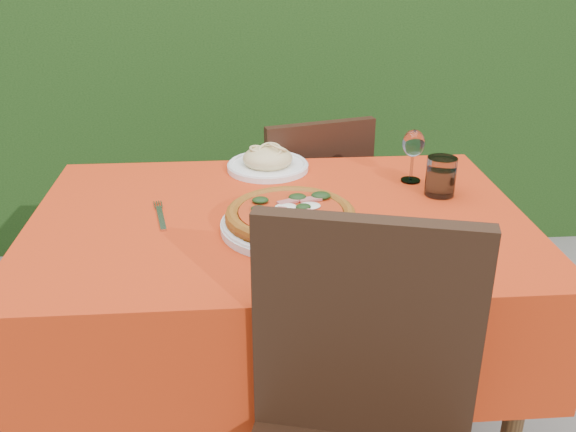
{
  "coord_description": "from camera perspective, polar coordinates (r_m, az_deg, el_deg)",
  "views": [
    {
      "loc": [
        -0.09,
        -1.49,
        1.43
      ],
      "look_at": [
        0.02,
        -0.05,
        0.77
      ],
      "focal_mm": 40.0,
      "sensor_mm": 36.0,
      "label": 1
    }
  ],
  "objects": [
    {
      "name": "hedge",
      "position": [
        3.08,
        -2.75,
        14.94
      ],
      "size": [
        3.2,
        0.55,
        1.78
      ],
      "color": "black",
      "rests_on": "ground"
    },
    {
      "name": "chair_far",
      "position": [
        2.31,
        1.89,
        0.36
      ],
      "size": [
        0.46,
        0.46,
        0.84
      ],
      "rotation": [
        0.0,
        0.0,
        3.4
      ],
      "color": "black",
      "rests_on": "ground"
    },
    {
      "name": "pizza_plate",
      "position": [
        1.55,
        0.23,
        -0.2
      ],
      "size": [
        0.34,
        0.34,
        0.06
      ],
      "rotation": [
        0.0,
        0.0,
        0.03
      ],
      "color": "silver",
      "rests_on": "dining_table"
    },
    {
      "name": "pasta_plate",
      "position": [
        1.94,
        -1.81,
        4.84
      ],
      "size": [
        0.25,
        0.25,
        0.07
      ],
      "rotation": [
        0.0,
        0.0,
        0.33
      ],
      "color": "white",
      "rests_on": "dining_table"
    },
    {
      "name": "water_glass",
      "position": [
        1.8,
        13.41,
        3.28
      ],
      "size": [
        0.08,
        0.08,
        0.11
      ],
      "color": "silver",
      "rests_on": "dining_table"
    },
    {
      "name": "wine_glass",
      "position": [
        1.86,
        11.09,
        6.17
      ],
      "size": [
        0.06,
        0.06,
        0.15
      ],
      "color": "silver",
      "rests_on": "dining_table"
    },
    {
      "name": "fork",
      "position": [
        1.65,
        -11.21,
        -0.19
      ],
      "size": [
        0.06,
        0.2,
        0.01
      ],
      "primitive_type": "cube",
      "rotation": [
        0.0,
        0.0,
        0.19
      ],
      "color": "#B7B6BE",
      "rests_on": "dining_table"
    },
    {
      "name": "dining_table",
      "position": [
        1.71,
        -0.8,
        -4.57
      ],
      "size": [
        1.26,
        0.86,
        0.75
      ],
      "color": "#4E3219",
      "rests_on": "ground"
    }
  ]
}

